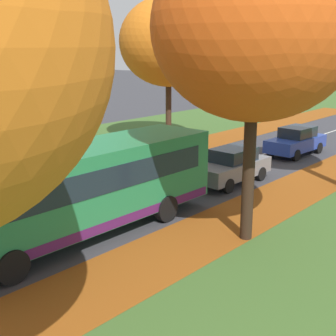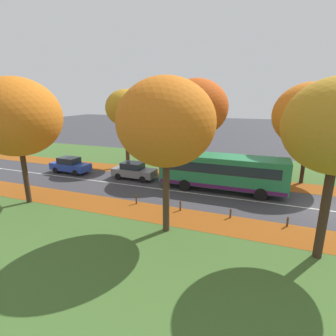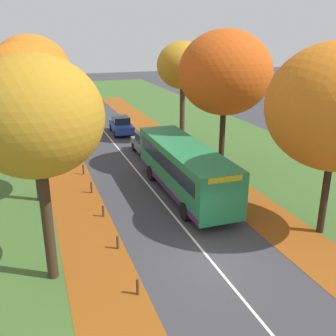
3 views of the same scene
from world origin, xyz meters
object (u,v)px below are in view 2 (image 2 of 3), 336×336
tree_left_mid (17,117)px  bus (222,171)px  bollard_fourth (180,206)px  car_grey_lead (134,171)px  car_blue_following (70,165)px  tree_right_nearest (310,116)px  bollard_second (288,222)px  bollard_fifth (136,199)px  tree_left_near (166,123)px  tree_right_near (196,108)px  bollard_third (230,213)px  tree_right_mid (126,108)px

tree_left_mid → bus: tree_left_mid is taller
tree_left_mid → bollard_fourth: tree_left_mid is taller
car_grey_lead → car_blue_following: (-0.42, 7.20, 0.00)m
tree_right_nearest → bollard_second: size_ratio=13.92×
bollard_fourth → car_blue_following: (5.02, 13.67, 0.45)m
bollard_second → car_blue_following: 21.11m
bollard_fifth → tree_right_nearest: bearing=-51.1°
bus → car_blue_following: size_ratio=2.44×
bollard_second → car_grey_lead: 14.37m
tree_left_near → tree_right_nearest: bearing=-34.0°
tree_right_near → bollard_fifth: bearing=168.2°
bus → bollard_third: bearing=-164.4°
car_grey_lead → tree_left_mid: bearing=149.5°
car_grey_lead → bollard_fifth: bearing=-150.8°
tree_left_mid → tree_right_nearest: size_ratio=1.01×
tree_right_near → tree_right_mid: bearing=89.1°
tree_right_nearest → bollard_fourth: 14.16m
bollard_second → tree_left_mid: bearing=98.2°
tree_right_nearest → tree_right_near: size_ratio=0.95×
tree_right_near → bus: bearing=-140.5°
tree_right_nearest → tree_right_near: 10.06m
tree_right_near → tree_right_mid: 7.89m
tree_left_near → bollard_fourth: 6.67m
bollard_fifth → bus: (5.20, -5.42, 1.35)m
tree_left_near → car_grey_lead: size_ratio=2.07×
tree_right_mid → bollard_fifth: bearing=-148.1°
tree_left_near → car_blue_following: 16.80m
bollard_fifth → bollard_fourth: bearing=-90.0°
tree_right_mid → bollard_fourth: (-9.52, -9.35, -6.11)m
tree_right_nearest → car_grey_lead: tree_right_nearest is taller
bollard_second → tree_right_mid: bearing=59.8°
bollard_second → tree_right_near: bearing=41.8°
bollard_fifth → tree_right_near: bearing=-11.8°
tree_left_near → tree_left_mid: tree_left_mid is taller
bus → car_blue_following: 15.68m
tree_left_mid → bollard_second: (2.60, -18.02, -6.00)m
tree_left_near → car_grey_lead: 11.97m
tree_right_mid → tree_right_near: bearing=-90.9°
tree_left_near → car_grey_lead: bearing=37.9°
tree_right_mid → bollard_second: bearing=-120.2°
tree_right_nearest → car_grey_lead: 16.51m
bollard_second → bollard_fifth: bearing=90.4°
tree_left_near → bollard_fifth: 7.53m
bollard_third → car_blue_following: 17.80m
bollard_second → bollard_third: size_ratio=1.02×
bollard_fourth → bus: bus is taller
bollard_second → car_blue_following: bearing=76.4°
bollard_fourth → bollard_second: bearing=-89.4°
tree_right_nearest → car_blue_following: 23.34m
car_blue_following → tree_right_near: bearing=-70.3°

